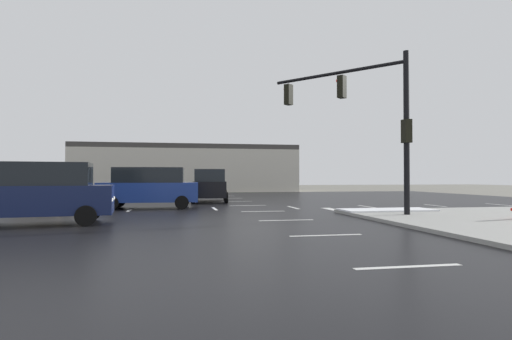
# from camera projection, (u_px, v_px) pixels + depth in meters

# --- Properties ---
(ground_plane) EXTENTS (120.00, 120.00, 0.00)m
(ground_plane) POSITION_uv_depth(u_px,v_px,m) (255.00, 209.00, 21.00)
(ground_plane) COLOR slate
(road_asphalt) EXTENTS (44.00, 44.00, 0.02)m
(road_asphalt) POSITION_uv_depth(u_px,v_px,m) (255.00, 208.00, 21.00)
(road_asphalt) COLOR black
(road_asphalt) RESTS_ON ground_plane
(snow_strip_curbside) EXTENTS (4.00, 1.60, 0.06)m
(snow_strip_curbside) POSITION_uv_depth(u_px,v_px,m) (387.00, 210.00, 18.04)
(snow_strip_curbside) COLOR white
(snow_strip_curbside) RESTS_ON sidewalk_corner
(lane_markings) EXTENTS (36.15, 36.15, 0.01)m
(lane_markings) POSITION_uv_depth(u_px,v_px,m) (285.00, 210.00, 19.88)
(lane_markings) COLOR silver
(lane_markings) RESTS_ON road_asphalt
(traffic_signal_mast) EXTENTS (4.13, 4.85, 6.30)m
(traffic_signal_mast) POSITION_uv_depth(u_px,v_px,m) (365.00, 109.00, 17.26)
(traffic_signal_mast) COLOR black
(traffic_signal_mast) RESTS_ON sidewalk_corner
(strip_building_background) EXTENTS (23.29, 8.00, 5.01)m
(strip_building_background) POSITION_uv_depth(u_px,v_px,m) (187.00, 169.00, 46.42)
(strip_building_background) COLOR beige
(strip_building_background) RESTS_ON ground_plane
(suv_blue) EXTENTS (4.92, 2.38, 2.03)m
(suv_blue) POSITION_uv_depth(u_px,v_px,m) (149.00, 187.00, 20.99)
(suv_blue) COLOR navy
(suv_blue) RESTS_ON road_asphalt
(sedan_grey) EXTENTS (2.33, 4.65, 1.58)m
(sedan_grey) POSITION_uv_depth(u_px,v_px,m) (11.00, 190.00, 23.12)
(sedan_grey) COLOR slate
(sedan_grey) RESTS_ON road_asphalt
(sedan_tan) EXTENTS (2.30, 4.64, 1.58)m
(sedan_tan) POSITION_uv_depth(u_px,v_px,m) (56.00, 192.00, 20.65)
(sedan_tan) COLOR tan
(sedan_tan) RESTS_ON road_asphalt
(suv_navy) EXTENTS (4.96, 2.51, 2.03)m
(suv_navy) POSITION_uv_depth(u_px,v_px,m) (36.00, 192.00, 13.74)
(suv_navy) COLOR #141E47
(suv_navy) RESTS_ON road_asphalt
(suv_black) EXTENTS (2.56, 4.98, 2.03)m
(suv_black) POSITION_uv_depth(u_px,v_px,m) (210.00, 185.00, 26.51)
(suv_black) COLOR black
(suv_black) RESTS_ON road_asphalt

